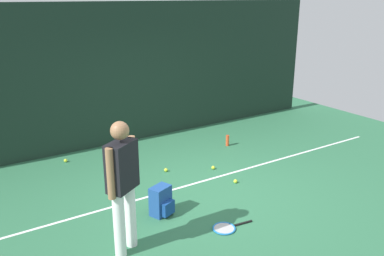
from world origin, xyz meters
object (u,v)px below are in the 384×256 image
backpack (161,201)px  tennis_ball_mid_court (235,181)px  water_bottle (227,140)px  tennis_ball_near_player (166,170)px  tennis_ball_by_fence (213,168)px  tennis_player (123,180)px  tennis_ball_far_left (66,161)px  tennis_racket (226,228)px

backpack → tennis_ball_mid_court: (1.56, 0.23, -0.18)m
water_bottle → tennis_ball_near_player: bearing=-165.2°
backpack → tennis_ball_near_player: 1.52m
backpack → tennis_ball_by_fence: bearing=8.5°
backpack → tennis_ball_near_player: (0.79, 1.28, -0.18)m
tennis_player → tennis_ball_far_left: (0.17, 3.24, -0.93)m
tennis_ball_near_player → water_bottle: (1.76, 0.46, 0.08)m
water_bottle → tennis_racket: bearing=-127.7°
tennis_ball_by_fence → tennis_ball_mid_court: bearing=-91.2°
tennis_ball_far_left → water_bottle: bearing=-16.9°
tennis_player → tennis_ball_far_left: size_ratio=25.76×
backpack → water_bottle: (2.55, 1.75, -0.09)m
tennis_ball_mid_court → water_bottle: 1.81m
tennis_ball_far_left → backpack: bearing=-77.1°
tennis_player → tennis_racket: bearing=136.5°
tennis_ball_near_player → water_bottle: 1.82m
tennis_ball_mid_court → tennis_ball_by_fence: bearing=88.8°
tennis_ball_mid_court → water_bottle: size_ratio=0.28×
backpack → tennis_ball_mid_court: backpack is taller
tennis_racket → tennis_ball_by_fence: (1.02, 1.73, 0.02)m
backpack → tennis_ball_by_fence: (1.58, 0.91, -0.18)m
tennis_ball_far_left → tennis_ball_mid_court: bearing=-48.7°
tennis_ball_far_left → tennis_racket: bearing=-71.5°
backpack → tennis_ball_far_left: (-0.62, 2.71, -0.18)m
tennis_player → tennis_ball_near_player: 2.58m
tennis_ball_by_fence → backpack: bearing=-150.0°
tennis_ball_far_left → tennis_ball_by_fence: bearing=-39.4°
tennis_racket → tennis_ball_near_player: (0.23, 2.10, 0.02)m
tennis_ball_far_left → tennis_ball_near_player: bearing=-45.4°
backpack → tennis_ball_far_left: backpack is taller
tennis_racket → backpack: bearing=-48.5°
tennis_ball_far_left → water_bottle: (3.17, -0.96, 0.08)m
tennis_ball_mid_court → tennis_ball_near_player: bearing=126.3°
tennis_player → backpack: bearing=-177.7°
tennis_racket → backpack: backpack is taller
tennis_player → tennis_ball_far_left: bearing=-124.5°
tennis_racket → tennis_ball_by_fence: bearing=-113.3°
tennis_player → water_bottle: (3.34, 2.28, -0.85)m
tennis_racket → water_bottle: water_bottle is taller
tennis_ball_near_player → tennis_ball_mid_court: 1.31m
tennis_ball_by_fence → water_bottle: bearing=40.9°
tennis_ball_far_left → water_bottle: size_ratio=0.28×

